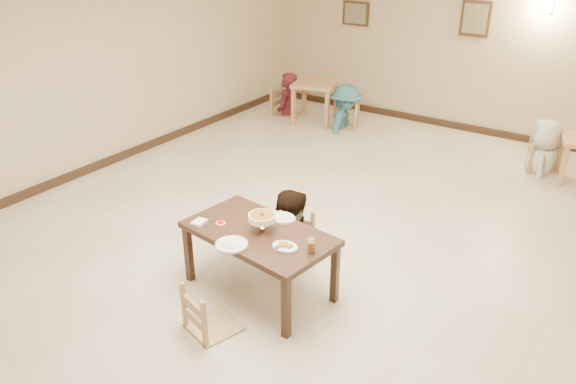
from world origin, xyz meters
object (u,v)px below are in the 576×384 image
Objects in this scene: main_table at (259,238)px; bg_chair_ll at (287,89)px; curry_warmer at (262,218)px; drink_glass at (311,246)px; bg_diner_a at (287,73)px; bg_diner_c at (551,120)px; main_diner at (288,191)px; bg_chair_lr at (346,102)px; chair_near at (211,287)px; bg_table_left at (316,89)px; chair_far at (291,220)px; bg_chair_rl at (546,143)px; bg_diner_b at (347,85)px.

bg_chair_ll is at bearing 129.13° from main_table.
drink_glass is at bearing -6.33° from curry_warmer.
bg_diner_a is 4.82m from bg_diner_c.
bg_diner_a reaches higher than main_diner.
bg_diner_c reaches higher than curry_warmer.
bg_chair_lr reaches higher than main_table.
main_table is at bearing 19.76° from bg_diner_a.
chair_near is at bearing 16.39° from bg_diner_a.
bg_chair_ll is (-0.67, 0.01, -0.10)m from bg_table_left.
drink_glass is (0.75, -0.78, 0.31)m from chair_far.
bg_chair_rl is at bearing 68.13° from bg_chair_lr.
chair_far reaches higher than bg_table_left.
chair_near is 6.56m from bg_diner_a.
bg_chair_ll is at bearing -112.23° from bg_chair_lr.
bg_diner_b is (-1.77, 5.74, 0.35)m from chair_near.
bg_chair_lr reaches higher than bg_chair_rl.
bg_diner_c is (1.72, 5.72, 0.36)m from chair_near.
bg_diner_b is (-1.76, 5.00, 0.20)m from main_table.
bg_table_left is 0.88× the size of bg_chair_ll.
chair_far is at bearing -172.34° from bg_diner_b.
main_diner is 1.05m from drink_glass.
chair_far is at bearing -32.04° from bg_diner_c.
bg_chair_rl is 4.84m from bg_diner_a.
chair_near is 0.94× the size of bg_chair_lr.
main_diner is 1.88× the size of bg_chair_rl.
drink_glass is (0.64, 0.70, 0.31)m from chair_near.
main_table is 1.49× the size of bg_chair_ll.
chair_far is 0.57× the size of bg_diner_b.
chair_far is 4.59m from bg_diner_b.
bg_diner_a is (-3.12, 4.99, 0.00)m from curry_warmer.
main_table is 5.91m from bg_diner_a.
curry_warmer is at bearing -27.69° from bg_diner_c.
bg_table_left is at bearing -83.83° from main_diner.
bg_diner_c is at bearing 55.90° from chair_far.
bg_chair_ll reaches higher than main_table.
bg_chair_ll is 0.63× the size of bg_diner_a.
bg_diner_a is (-4.82, 0.05, 0.41)m from bg_chair_rl.
curry_warmer is at bearing 144.51° from bg_chair_rl.
bg_chair_rl is (4.82, -0.05, -0.09)m from bg_chair_ll.
curry_warmer is (0.02, 0.03, 0.23)m from main_table.
bg_diner_c is at bearing -0.47° from bg_table_left.
bg_diner_c is at bearing 68.13° from bg_chair_lr.
bg_diner_c is (3.49, -0.03, 0.33)m from bg_chair_lr.
bg_diner_a is (-2.99, 4.28, 0.39)m from chair_far.
curry_warmer reaches higher than bg_table_left.
main_table is 5.27m from bg_diner_c.
drink_glass is 5.59m from bg_diner_b.
main_diner is 1.80× the size of bg_table_left.
drink_glass is (0.76, -0.72, -0.08)m from main_diner.
bg_diner_a is at bearing 75.55° from bg_diner_b.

